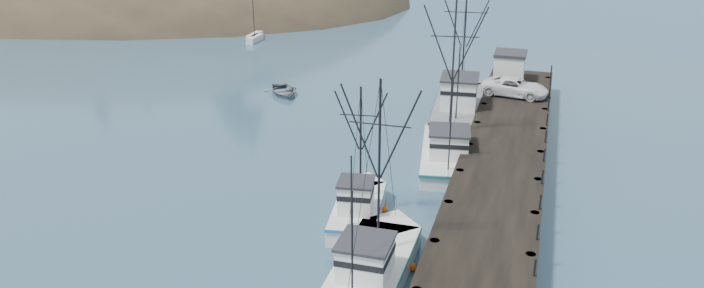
{
  "coord_description": "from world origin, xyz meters",
  "views": [
    {
      "loc": [
        16.37,
        -32.26,
        21.09
      ],
      "look_at": [
        3.31,
        12.3,
        2.5
      ],
      "focal_mm": 35.0,
      "sensor_mm": 36.0,
      "label": 1
    }
  ],
  "objects_px": {
    "trawler_near": "(373,266)",
    "pickup_truck": "(515,87)",
    "trawler_mid": "(359,208)",
    "pier": "(504,151)",
    "motorboat": "(284,94)",
    "work_vessel": "(459,106)",
    "trawler_far": "(448,152)",
    "pier_shed": "(510,66)"
  },
  "relations": [
    {
      "from": "pier",
      "to": "motorboat",
      "type": "distance_m",
      "value": 26.59
    },
    {
      "from": "trawler_mid",
      "to": "pier_shed",
      "type": "relative_size",
      "value": 2.84
    },
    {
      "from": "pier",
      "to": "pickup_truck",
      "type": "xyz_separation_m",
      "value": [
        -0.19,
        13.03,
        1.13
      ]
    },
    {
      "from": "pier",
      "to": "trawler_near",
      "type": "relative_size",
      "value": 3.8
    },
    {
      "from": "trawler_near",
      "to": "trawler_mid",
      "type": "bearing_deg",
      "value": 112.27
    },
    {
      "from": "trawler_mid",
      "to": "trawler_far",
      "type": "height_order",
      "value": "trawler_far"
    },
    {
      "from": "motorboat",
      "to": "pier_shed",
      "type": "bearing_deg",
      "value": -22.5
    },
    {
      "from": "work_vessel",
      "to": "pickup_truck",
      "type": "height_order",
      "value": "work_vessel"
    },
    {
      "from": "trawler_far",
      "to": "work_vessel",
      "type": "bearing_deg",
      "value": 93.34
    },
    {
      "from": "work_vessel",
      "to": "motorboat",
      "type": "height_order",
      "value": "work_vessel"
    },
    {
      "from": "trawler_mid",
      "to": "pickup_truck",
      "type": "xyz_separation_m",
      "value": [
        8.16,
        23.2,
        2.0
      ]
    },
    {
      "from": "pier",
      "to": "trawler_mid",
      "type": "relative_size",
      "value": 4.85
    },
    {
      "from": "pier",
      "to": "trawler_near",
      "type": "height_order",
      "value": "trawler_near"
    },
    {
      "from": "pier_shed",
      "to": "motorboat",
      "type": "relative_size",
      "value": 0.65
    },
    {
      "from": "motorboat",
      "to": "trawler_far",
      "type": "bearing_deg",
      "value": -68.19
    },
    {
      "from": "trawler_mid",
      "to": "pier",
      "type": "bearing_deg",
      "value": 50.59
    },
    {
      "from": "work_vessel",
      "to": "motorboat",
      "type": "distance_m",
      "value": 18.28
    },
    {
      "from": "trawler_near",
      "to": "work_vessel",
      "type": "xyz_separation_m",
      "value": [
        0.84,
        27.63,
        0.41
      ]
    },
    {
      "from": "trawler_mid",
      "to": "pickup_truck",
      "type": "relative_size",
      "value": 1.54
    },
    {
      "from": "pier",
      "to": "trawler_mid",
      "type": "height_order",
      "value": "trawler_mid"
    },
    {
      "from": "pier_shed",
      "to": "pickup_truck",
      "type": "bearing_deg",
      "value": -79.62
    },
    {
      "from": "trawler_near",
      "to": "trawler_mid",
      "type": "relative_size",
      "value": 1.28
    },
    {
      "from": "work_vessel",
      "to": "motorboat",
      "type": "relative_size",
      "value": 2.99
    },
    {
      "from": "work_vessel",
      "to": "trawler_mid",
      "type": "bearing_deg",
      "value": -99.43
    },
    {
      "from": "pier",
      "to": "pier_shed",
      "type": "xyz_separation_m",
      "value": [
        -1.1,
        18.0,
        1.73
      ]
    },
    {
      "from": "pickup_truck",
      "to": "work_vessel",
      "type": "bearing_deg",
      "value": 123.27
    },
    {
      "from": "trawler_near",
      "to": "motorboat",
      "type": "height_order",
      "value": "trawler_near"
    },
    {
      "from": "trawler_near",
      "to": "pickup_truck",
      "type": "relative_size",
      "value": 1.97
    },
    {
      "from": "pickup_truck",
      "to": "trawler_far",
      "type": "bearing_deg",
      "value": 170.48
    },
    {
      "from": "motorboat",
      "to": "trawler_mid",
      "type": "bearing_deg",
      "value": -92.73
    },
    {
      "from": "pickup_truck",
      "to": "pier",
      "type": "bearing_deg",
      "value": -170.08
    },
    {
      "from": "pier",
      "to": "pickup_truck",
      "type": "relative_size",
      "value": 7.47
    },
    {
      "from": "trawler_mid",
      "to": "trawler_far",
      "type": "relative_size",
      "value": 0.71
    },
    {
      "from": "trawler_mid",
      "to": "pier_shed",
      "type": "distance_m",
      "value": 29.21
    },
    {
      "from": "trawler_near",
      "to": "work_vessel",
      "type": "height_order",
      "value": "work_vessel"
    },
    {
      "from": "work_vessel",
      "to": "pier_shed",
      "type": "relative_size",
      "value": 4.58
    },
    {
      "from": "trawler_near",
      "to": "motorboat",
      "type": "distance_m",
      "value": 34.66
    },
    {
      "from": "pier_shed",
      "to": "trawler_far",
      "type": "bearing_deg",
      "value": -100.49
    },
    {
      "from": "trawler_mid",
      "to": "pier_shed",
      "type": "xyz_separation_m",
      "value": [
        7.25,
        28.17,
        2.6
      ]
    },
    {
      "from": "motorboat",
      "to": "pickup_truck",
      "type": "bearing_deg",
      "value": -35.34
    },
    {
      "from": "trawler_far",
      "to": "work_vessel",
      "type": "height_order",
      "value": "trawler_far"
    },
    {
      "from": "work_vessel",
      "to": "pickup_truck",
      "type": "distance_m",
      "value": 5.35
    }
  ]
}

